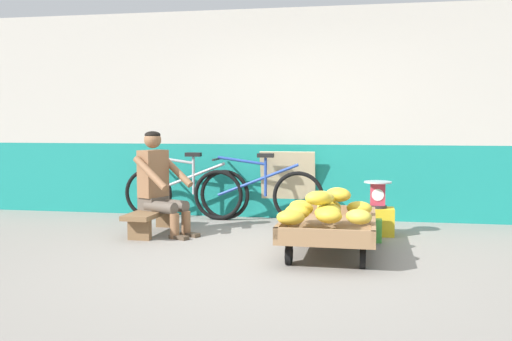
# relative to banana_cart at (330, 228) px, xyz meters

# --- Properties ---
(ground_plane) EXTENTS (80.00, 80.00, 0.00)m
(ground_plane) POSITION_rel_banana_cart_xyz_m (-0.52, -0.57, -0.24)
(ground_plane) COLOR gray
(back_wall) EXTENTS (16.00, 0.30, 2.68)m
(back_wall) POSITION_rel_banana_cart_xyz_m (-0.52, 2.07, 1.10)
(back_wall) COLOR #19847A
(back_wall) RESTS_ON ground
(banana_cart) EXTENTS (0.87, 1.46, 0.36)m
(banana_cart) POSITION_rel_banana_cart_xyz_m (0.00, 0.00, 0.00)
(banana_cart) COLOR #8E6B47
(banana_cart) RESTS_ON ground
(banana_pile) EXTENTS (0.85, 0.91, 0.26)m
(banana_pile) POSITION_rel_banana_cart_xyz_m (-0.04, -0.15, 0.22)
(banana_pile) COLOR gold
(banana_pile) RESTS_ON banana_cart
(low_bench) EXTENTS (0.34, 1.11, 0.27)m
(low_bench) POSITION_rel_banana_cart_xyz_m (-1.99, 0.66, -0.04)
(low_bench) COLOR brown
(low_bench) RESTS_ON ground
(vendor_seated) EXTENTS (0.74, 0.63, 1.14)m
(vendor_seated) POSITION_rel_banana_cart_xyz_m (-1.91, 0.62, 0.33)
(vendor_seated) COLOR brown
(vendor_seated) RESTS_ON ground
(plastic_crate) EXTENTS (0.36, 0.28, 0.30)m
(plastic_crate) POSITION_rel_banana_cart_xyz_m (0.47, 1.00, -0.09)
(plastic_crate) COLOR gold
(plastic_crate) RESTS_ON ground
(weighing_scale) EXTENTS (0.30, 0.30, 0.29)m
(weighing_scale) POSITION_rel_banana_cart_xyz_m (0.47, 1.00, 0.21)
(weighing_scale) COLOR #28282D
(weighing_scale) RESTS_ON plastic_crate
(bicycle_near_left) EXTENTS (1.66, 0.48, 0.86)m
(bicycle_near_left) POSITION_rel_banana_cart_xyz_m (-1.93, 1.66, 0.11)
(bicycle_near_left) COLOR black
(bicycle_near_left) RESTS_ON ground
(bicycle_far_left) EXTENTS (1.66, 0.48, 0.86)m
(bicycle_far_left) POSITION_rel_banana_cart_xyz_m (-0.99, 1.62, 0.11)
(bicycle_far_left) COLOR black
(bicycle_far_left) RESTS_ON ground
(sign_board) EXTENTS (0.70, 0.25, 0.88)m
(sign_board) POSITION_rel_banana_cart_xyz_m (-0.63, 1.89, 0.20)
(sign_board) COLOR #C6B289
(sign_board) RESTS_ON ground
(shopping_bag) EXTENTS (0.18, 0.12, 0.24)m
(shopping_bag) POSITION_rel_banana_cart_xyz_m (0.41, 0.60, -0.12)
(shopping_bag) COLOR green
(shopping_bag) RESTS_ON ground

